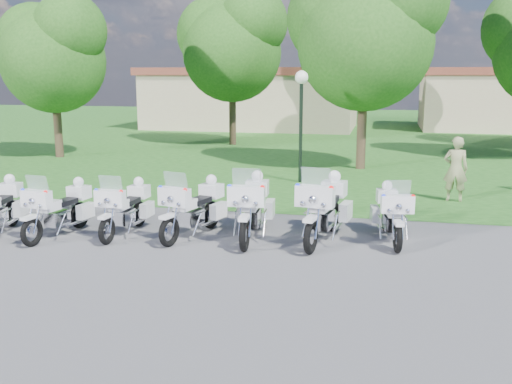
% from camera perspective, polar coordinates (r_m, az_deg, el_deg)
% --- Properties ---
extents(ground, '(100.00, 100.00, 0.00)m').
position_cam_1_polar(ground, '(12.39, -2.47, -5.34)').
color(ground, '#58585D').
rests_on(ground, ground).
extents(grass_lawn, '(100.00, 48.00, 0.01)m').
position_cam_1_polar(grass_lawn, '(38.73, 8.13, 6.14)').
color(grass_lawn, '#1E551A').
rests_on(grass_lawn, ground).
extents(motorcycle_2, '(0.93, 2.25, 1.51)m').
position_cam_1_polar(motorcycle_2, '(13.74, -19.01, -1.55)').
color(motorcycle_2, black).
rests_on(motorcycle_2, ground).
extents(motorcycle_3, '(0.75, 2.21, 1.48)m').
position_cam_1_polar(motorcycle_3, '(13.49, -12.86, -1.50)').
color(motorcycle_3, black).
rests_on(motorcycle_3, ground).
extents(motorcycle_4, '(1.15, 2.32, 1.59)m').
position_cam_1_polar(motorcycle_4, '(13.04, -6.18, -1.51)').
color(motorcycle_4, black).
rests_on(motorcycle_4, ground).
extents(motorcycle_5, '(0.95, 2.56, 1.72)m').
position_cam_1_polar(motorcycle_5, '(12.79, -0.38, -1.46)').
color(motorcycle_5, black).
rests_on(motorcycle_5, ground).
extents(motorcycle_6, '(1.11, 2.61, 1.76)m').
position_cam_1_polar(motorcycle_6, '(12.68, 6.91, -1.57)').
color(motorcycle_6, black).
rests_on(motorcycle_6, ground).
extents(motorcycle_7, '(0.94, 2.21, 1.49)m').
position_cam_1_polar(motorcycle_7, '(12.96, 13.36, -2.04)').
color(motorcycle_7, black).
rests_on(motorcycle_7, ground).
extents(lamp_post, '(0.44, 0.44, 3.76)m').
position_cam_1_polar(lamp_post, '(19.34, 4.55, 9.38)').
color(lamp_post, black).
rests_on(lamp_post, ground).
extents(tree_0, '(5.26, 4.49, 7.02)m').
position_cam_1_polar(tree_0, '(26.97, -19.71, 13.14)').
color(tree_0, '#38281C').
rests_on(tree_0, ground).
extents(tree_1, '(5.95, 5.07, 7.93)m').
position_cam_1_polar(tree_1, '(30.20, -2.49, 14.70)').
color(tree_1, '#38281C').
rests_on(tree_1, ground).
extents(tree_2, '(6.00, 5.12, 8.00)m').
position_cam_1_polar(tree_2, '(22.63, 10.76, 15.66)').
color(tree_2, '#38281C').
rests_on(tree_2, ground).
extents(building_west, '(14.56, 8.32, 4.10)m').
position_cam_1_polar(building_west, '(40.51, -0.27, 9.42)').
color(building_west, tan).
rests_on(building_west, ground).
extents(building_east, '(11.44, 7.28, 4.10)m').
position_cam_1_polar(building_east, '(42.20, 23.79, 8.54)').
color(building_east, tan).
rests_on(building_east, ground).
extents(bystander_a, '(0.72, 0.50, 1.89)m').
position_cam_1_polar(bystander_a, '(17.44, 19.33, 2.16)').
color(bystander_a, '#909263').
rests_on(bystander_a, ground).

